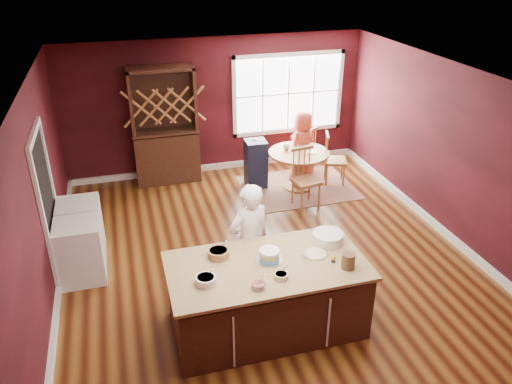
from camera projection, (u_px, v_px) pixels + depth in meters
room_shell at (268, 178)px, 6.92m from camera, size 7.00×7.00×7.00m
window at (288, 94)px, 10.20m from camera, size 2.36×0.10×1.66m
doorway at (49, 207)px, 6.85m from camera, size 0.08×1.26×2.13m
kitchen_island at (267, 297)px, 6.04m from camera, size 2.34×1.22×0.92m
dining_table at (299, 162)px, 9.46m from camera, size 1.15×1.15×0.75m
baker at (249, 241)px, 6.46m from camera, size 0.68×0.54×1.64m
layer_cake at (269, 255)px, 5.87m from camera, size 0.34×0.34×0.14m
bowl_blue at (206, 280)px, 5.48m from camera, size 0.23×0.23×0.09m
bowl_yellow at (218, 253)px, 5.94m from camera, size 0.26×0.26×0.10m
bowl_pink at (258, 286)px, 5.41m from camera, size 0.16×0.16×0.06m
bowl_olive at (281, 276)px, 5.57m from camera, size 0.16×0.16×0.06m
drinking_glass at (304, 254)px, 5.90m from camera, size 0.07×0.07×0.13m
dinner_plate at (315, 254)px, 6.00m from camera, size 0.27×0.27×0.02m
white_tub at (328, 238)px, 6.22m from camera, size 0.38×0.38×0.13m
stoneware_crock at (348, 261)px, 5.72m from camera, size 0.16×0.16×0.19m
toy_figurine at (333, 259)px, 5.84m from camera, size 0.05×0.05×0.09m
rug at (297, 187)px, 9.70m from camera, size 2.13×1.65×0.01m
chair_east at (335, 158)px, 9.68m from camera, size 0.53×0.54×1.03m
chair_south at (306, 178)px, 8.80m from camera, size 0.52×0.50×1.09m
chair_north at (304, 149)px, 10.21m from camera, size 0.56×0.55×0.97m
seated_woman at (302, 145)px, 9.86m from camera, size 0.80×0.72×1.36m
high_chair at (256, 163)px, 9.57m from camera, size 0.41×0.41×0.97m
toddler at (255, 146)px, 9.45m from camera, size 0.18×0.14×0.26m
table_plate at (311, 152)px, 9.33m from camera, size 0.20×0.20×0.02m
table_cup at (286, 147)px, 9.44m from camera, size 0.16×0.16×0.10m
hutch at (165, 126)px, 9.52m from camera, size 1.23×0.51×2.26m
washer at (80, 251)px, 6.92m from camera, size 0.61×0.59×0.88m
dryer at (82, 229)px, 7.47m from camera, size 0.61×0.59×0.88m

